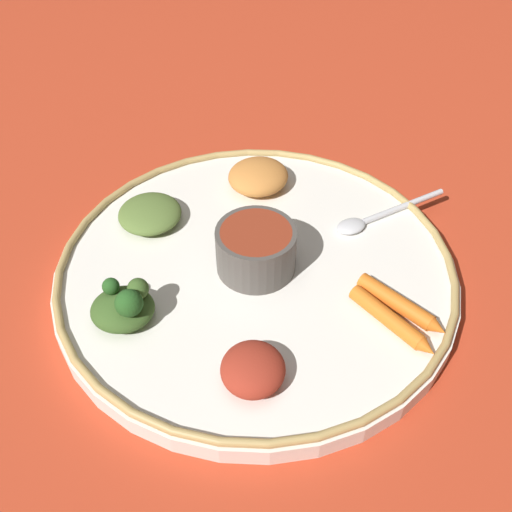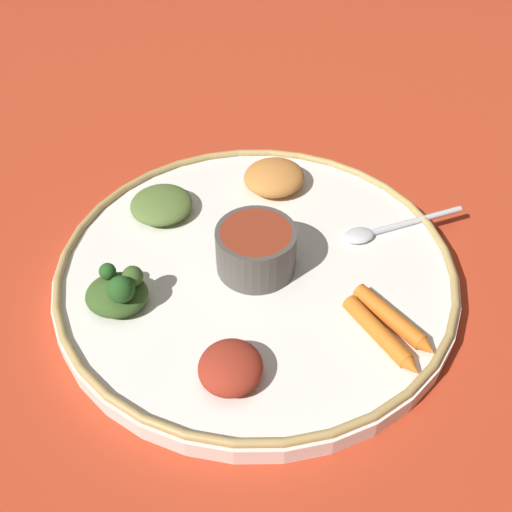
{
  "view_description": "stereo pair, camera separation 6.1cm",
  "coord_description": "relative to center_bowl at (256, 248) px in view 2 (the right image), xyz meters",
  "views": [
    {
      "loc": [
        0.06,
        -0.43,
        0.46
      ],
      "look_at": [
        0.0,
        0.0,
        0.04
      ],
      "focal_mm": 42.07,
      "sensor_mm": 36.0,
      "label": 1
    },
    {
      "loc": [
        0.12,
        -0.42,
        0.46
      ],
      "look_at": [
        0.0,
        0.0,
        0.04
      ],
      "focal_mm": 42.07,
      "sensor_mm": 36.0,
      "label": 2
    }
  ],
  "objects": [
    {
      "name": "center_bowl",
      "position": [
        0.0,
        0.0,
        0.0
      ],
      "size": [
        0.08,
        0.08,
        0.05
      ],
      "color": "#4C4742",
      "rests_on": "platter"
    },
    {
      "name": "greens_pile",
      "position": [
        -0.11,
        -0.09,
        -0.01
      ],
      "size": [
        0.07,
        0.06,
        0.05
      ],
      "color": "#385623",
      "rests_on": "platter"
    },
    {
      "name": "spoon",
      "position": [
        0.12,
        0.09,
        -0.02
      ],
      "size": [
        0.13,
        0.1,
        0.01
      ],
      "color": "silver",
      "rests_on": "platter"
    },
    {
      "name": "carrot_near_spoon",
      "position": [
        0.14,
        -0.06,
        -0.02
      ],
      "size": [
        0.08,
        0.08,
        0.02
      ],
      "color": "orange",
      "rests_on": "platter"
    },
    {
      "name": "platter_rim",
      "position": [
        0.0,
        0.0,
        -0.02
      ],
      "size": [
        0.41,
        0.41,
        0.01
      ],
      "primitive_type": "torus",
      "color": "tan",
      "rests_on": "platter"
    },
    {
      "name": "mound_collards",
      "position": [
        -0.13,
        0.05,
        -0.01
      ],
      "size": [
        0.07,
        0.07,
        0.02
      ],
      "primitive_type": "ellipsoid",
      "rotation": [
        0.0,
        0.0,
        3.18
      ],
      "color": "#567033",
      "rests_on": "platter"
    },
    {
      "name": "mound_beet",
      "position": [
        0.02,
        -0.14,
        -0.01
      ],
      "size": [
        0.06,
        0.07,
        0.03
      ],
      "primitive_type": "ellipsoid",
      "rotation": [
        0.0,
        0.0,
        4.84
      ],
      "color": "maroon",
      "rests_on": "platter"
    },
    {
      "name": "platter",
      "position": [
        0.0,
        0.0,
        -0.04
      ],
      "size": [
        0.41,
        0.41,
        0.02
      ],
      "primitive_type": "cylinder",
      "color": "white",
      "rests_on": "ground_plane"
    },
    {
      "name": "carrot_outer",
      "position": [
        0.14,
        -0.04,
        -0.02
      ],
      "size": [
        0.09,
        0.07,
        0.02
      ],
      "color": "orange",
      "rests_on": "platter"
    },
    {
      "name": "mound_squash",
      "position": [
        -0.02,
        0.13,
        -0.01
      ],
      "size": [
        0.1,
        0.1,
        0.03
      ],
      "primitive_type": "ellipsoid",
      "rotation": [
        0.0,
        0.0,
        4.04
      ],
      "color": "#C67A38",
      "rests_on": "platter"
    },
    {
      "name": "ground_plane",
      "position": [
        0.0,
        0.0,
        -0.05
      ],
      "size": [
        2.4,
        2.4,
        0.0
      ],
      "primitive_type": "plane",
      "color": "#B7381E"
    }
  ]
}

